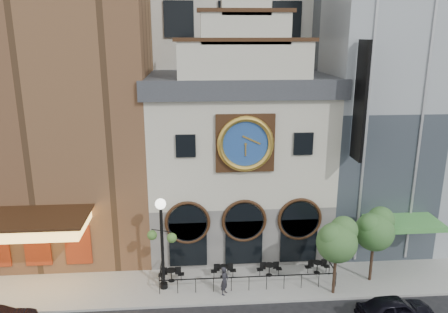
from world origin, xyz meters
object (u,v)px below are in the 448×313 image
bistro_1 (223,271)px  tree_right (375,228)px  lamppost (162,234)px  tree_left (338,239)px  bistro_2 (269,269)px  pedestrian (224,281)px  bistro_3 (317,266)px  car_right (395,310)px  bistro_0 (171,274)px

bistro_1 → tree_right: tree_right is taller
lamppost → tree_right: 12.81m
tree_left → lamppost: bearing=173.0°
bistro_2 → pedestrian: (-2.99, -1.82, 0.41)m
bistro_1 → bistro_3: bearing=0.6°
bistro_1 → tree_right: (9.13, -0.94, 3.00)m
car_right → lamppost: 13.50m
bistro_1 → bistro_3: (6.03, 0.06, 0.00)m
bistro_1 → tree_left: (6.41, -2.15, 2.99)m
bistro_2 → lamppost: lamppost is taller
bistro_0 → tree_right: size_ratio=0.33×
bistro_3 → bistro_1: bearing=-179.4°
bistro_3 → pedestrian: pedestrian is taller
bistro_0 → pedestrian: pedestrian is taller
bistro_3 → car_right: bearing=-59.8°
bistro_1 → lamppost: lamppost is taller
lamppost → tree_left: bearing=13.9°
bistro_1 → pedestrian: bearing=-92.3°
lamppost → bistro_1: bearing=34.9°
bistro_2 → tree_right: tree_right is taller
bistro_1 → car_right: (8.89, -4.85, 0.09)m
bistro_2 → car_right: (5.98, -4.84, 0.09)m
bistro_0 → car_right: car_right is taller
bistro_0 → car_right: size_ratio=0.38×
bistro_0 → pedestrian: bearing=-27.2°
bistro_1 → tree_right: 9.66m
tree_right → pedestrian: bearing=-174.5°
bistro_0 → bistro_2: (6.17, 0.18, 0.00)m
bistro_1 → bistro_2: 2.91m
tree_left → bistro_0: bearing=168.5°
bistro_1 → bistro_3: 6.03m
car_right → pedestrian: (-8.96, 3.02, 0.32)m
car_right → pedestrian: pedestrian is taller
bistro_0 → bistro_1: bearing=3.3°
bistro_1 → car_right: bearing=-28.6°
car_right → tree_right: tree_right is taller
car_right → pedestrian: size_ratio=2.38×
bistro_3 → bistro_2: bearing=-178.7°
bistro_0 → bistro_1: (3.25, 0.19, 0.00)m
bistro_2 → car_right: size_ratio=0.38×
pedestrian → car_right: bearing=-81.2°
bistro_3 → lamppost: size_ratio=0.27×
pedestrian → lamppost: 4.58m
bistro_3 → pedestrian: (-6.10, -1.89, 0.41)m
bistro_3 → lamppost: (-9.70, -0.98, 3.09)m
lamppost → bistro_2: bearing=28.8°
bistro_1 → tree_right: size_ratio=0.33×
bistro_0 → tree_left: (9.66, -1.96, 2.99)m
bistro_0 → lamppost: (-0.42, -0.73, 3.09)m
bistro_1 → car_right: size_ratio=0.38×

